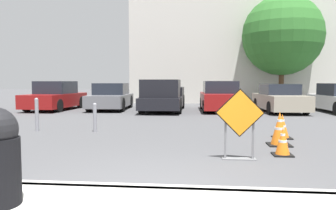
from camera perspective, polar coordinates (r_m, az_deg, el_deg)
name	(u,v)px	position (r m, az deg, el deg)	size (l,w,h in m)	color
ground_plane	(185,116)	(14.29, 2.89, -2.00)	(96.00, 96.00, 0.00)	#4C4C4F
curb_lip	(149,191)	(4.48, -3.41, -14.76)	(22.84, 0.20, 0.14)	beige
road_closed_sign	(240,120)	(6.46, 12.38, -2.64)	(0.94, 0.20, 1.39)	black
traffic_cone_nearest	(283,142)	(7.16, 19.35, -6.07)	(0.39, 0.39, 0.59)	black
traffic_cone_second	(279,129)	(8.22, 18.84, -3.97)	(0.53, 0.53, 0.81)	black
traffic_cone_third	(282,127)	(9.28, 19.27, -3.57)	(0.48, 0.48, 0.65)	black
parked_car_nearest	(55,97)	(18.61, -19.01, 1.36)	(2.05, 4.35, 1.53)	maroon
parked_car_second	(111,97)	(18.05, -9.90, 1.34)	(2.11, 4.41, 1.43)	slate
pickup_truck	(163,97)	(16.67, -0.91, 1.39)	(2.06, 5.13, 1.61)	black
parked_car_third	(220,97)	(17.11, 9.08, 1.33)	(2.09, 4.26, 1.54)	maroon
parked_car_fourth	(279,99)	(17.37, 18.81, 1.01)	(2.02, 4.54, 1.40)	#A39984
bollard_nearest	(95,117)	(10.09, -12.61, -1.98)	(0.12, 0.12, 0.88)	gray
bollard_second	(37,114)	(10.79, -21.88, -1.39)	(0.12, 0.12, 1.02)	gray
building_facade_backdrop	(230,42)	(25.37, 10.70, 10.76)	(14.26, 5.00, 8.97)	beige
street_tree_behind_lot	(282,35)	(22.41, 19.29, 11.37)	(5.06, 5.06, 6.97)	#513823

